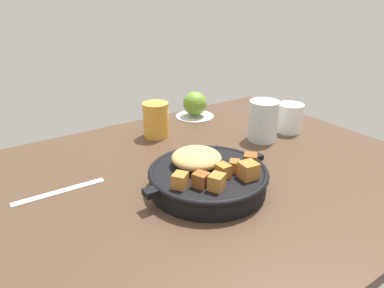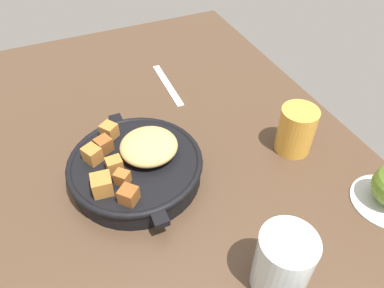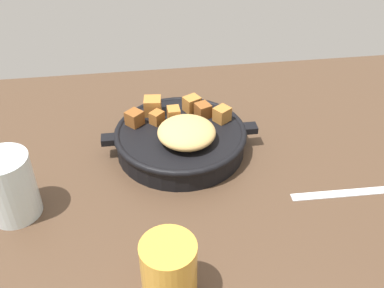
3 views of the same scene
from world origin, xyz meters
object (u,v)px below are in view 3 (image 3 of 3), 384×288
object	(u,v)px
cast_iron_skillet	(181,137)
butter_knife	(345,193)
water_glass_tall	(9,187)
juice_glass_amber	(169,272)

from	to	relation	value
cast_iron_skillet	butter_knife	distance (cm)	29.70
water_glass_tall	juice_glass_amber	xyz separation A→B (cm)	(-22.17, 18.01, -0.63)
water_glass_tall	juice_glass_amber	world-z (taller)	water_glass_tall
water_glass_tall	juice_glass_amber	distance (cm)	28.57
butter_knife	water_glass_tall	xyz separation A→B (cm)	(52.44, -3.21, 5.15)
butter_knife	water_glass_tall	world-z (taller)	water_glass_tall
cast_iron_skillet	juice_glass_amber	distance (cm)	30.72
cast_iron_skillet	juice_glass_amber	xyz separation A→B (cm)	(5.07, 30.25, 1.70)
cast_iron_skillet	butter_knife	size ratio (longest dim) A/B	1.57
water_glass_tall	juice_glass_amber	bearing A→B (deg)	140.90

